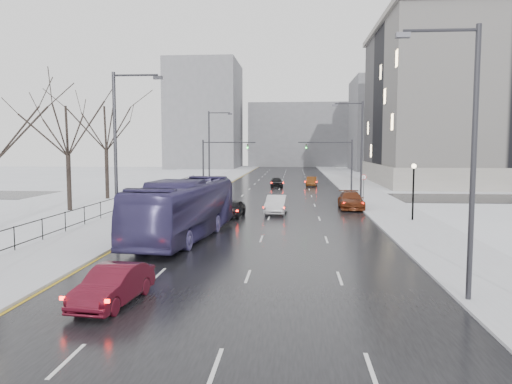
% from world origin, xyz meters
% --- Properties ---
extents(road, '(16.00, 150.00, 0.04)m').
position_xyz_m(road, '(0.00, 60.00, 0.02)').
color(road, black).
rests_on(road, ground).
extents(cross_road, '(130.00, 10.00, 0.04)m').
position_xyz_m(cross_road, '(0.00, 48.00, 0.02)').
color(cross_road, black).
rests_on(cross_road, ground).
extents(sidewalk_left, '(5.00, 150.00, 0.16)m').
position_xyz_m(sidewalk_left, '(-10.50, 60.00, 0.08)').
color(sidewalk_left, silver).
rests_on(sidewalk_left, ground).
extents(sidewalk_right, '(5.00, 150.00, 0.16)m').
position_xyz_m(sidewalk_right, '(10.50, 60.00, 0.08)').
color(sidewalk_right, silver).
rests_on(sidewalk_right, ground).
extents(park_strip, '(14.00, 150.00, 0.12)m').
position_xyz_m(park_strip, '(-20.00, 60.00, 0.06)').
color(park_strip, white).
rests_on(park_strip, ground).
extents(tree_park_d, '(8.75, 8.75, 12.50)m').
position_xyz_m(tree_park_d, '(-17.80, 34.00, 0.00)').
color(tree_park_d, black).
rests_on(tree_park_d, ground).
extents(tree_park_e, '(9.45, 9.45, 13.50)m').
position_xyz_m(tree_park_e, '(-18.20, 44.00, 0.00)').
color(tree_park_e, black).
rests_on(tree_park_e, ground).
extents(iron_fence, '(0.06, 70.00, 1.30)m').
position_xyz_m(iron_fence, '(-13.00, 30.00, 0.91)').
color(iron_fence, black).
rests_on(iron_fence, sidewalk_left).
extents(streetlight_r_near, '(2.95, 0.25, 10.00)m').
position_xyz_m(streetlight_r_near, '(8.17, 10.00, 5.62)').
color(streetlight_r_near, '#2D2D33').
rests_on(streetlight_r_near, ground).
extents(streetlight_r_mid, '(2.95, 0.25, 10.00)m').
position_xyz_m(streetlight_r_mid, '(8.17, 40.00, 5.62)').
color(streetlight_r_mid, '#2D2D33').
rests_on(streetlight_r_mid, ground).
extents(streetlight_l_near, '(2.95, 0.25, 10.00)m').
position_xyz_m(streetlight_l_near, '(-8.17, 20.00, 5.62)').
color(streetlight_l_near, '#2D2D33').
rests_on(streetlight_l_near, ground).
extents(streetlight_l_far, '(2.95, 0.25, 10.00)m').
position_xyz_m(streetlight_l_far, '(-8.17, 52.00, 5.62)').
color(streetlight_l_far, '#2D2D33').
rests_on(streetlight_l_far, ground).
extents(lamppost_r_mid, '(0.36, 0.36, 4.28)m').
position_xyz_m(lamppost_r_mid, '(11.00, 30.00, 2.94)').
color(lamppost_r_mid, black).
rests_on(lamppost_r_mid, sidewalk_right).
extents(mast_signal_right, '(6.10, 0.33, 6.50)m').
position_xyz_m(mast_signal_right, '(7.33, 48.00, 4.11)').
color(mast_signal_right, '#2D2D33').
rests_on(mast_signal_right, ground).
extents(mast_signal_left, '(6.10, 0.33, 6.50)m').
position_xyz_m(mast_signal_left, '(-7.33, 48.00, 4.11)').
color(mast_signal_left, '#2D2D33').
rests_on(mast_signal_left, ground).
extents(no_uturn_sign, '(0.60, 0.06, 2.70)m').
position_xyz_m(no_uturn_sign, '(9.20, 44.00, 2.30)').
color(no_uturn_sign, '#2D2D33').
rests_on(no_uturn_sign, sidewalk_right).
extents(civic_building, '(41.00, 31.00, 24.80)m').
position_xyz_m(civic_building, '(35.00, 72.00, 11.21)').
color(civic_building, gray).
rests_on(civic_building, ground).
extents(bldg_far_right, '(24.00, 20.00, 22.00)m').
position_xyz_m(bldg_far_right, '(28.00, 115.00, 11.00)').
color(bldg_far_right, slate).
rests_on(bldg_far_right, ground).
extents(bldg_far_left, '(18.00, 22.00, 28.00)m').
position_xyz_m(bldg_far_left, '(-22.00, 125.00, 14.00)').
color(bldg_far_left, slate).
rests_on(bldg_far_left, ground).
extents(bldg_far_center, '(30.00, 18.00, 18.00)m').
position_xyz_m(bldg_far_center, '(4.00, 140.00, 9.00)').
color(bldg_far_center, slate).
rests_on(bldg_far_center, ground).
extents(sedan_left_near, '(1.98, 4.37, 1.39)m').
position_xyz_m(sedan_left_near, '(-4.50, 8.81, 0.74)').
color(sedan_left_near, '#4E0D1B').
rests_on(sedan_left_near, road).
extents(bus, '(4.50, 13.47, 3.68)m').
position_xyz_m(bus, '(-4.80, 21.76, 1.88)').
color(bus, '#3A3363').
rests_on(bus, road).
extents(sedan_center_near, '(2.02, 4.17, 1.37)m').
position_xyz_m(sedan_center_near, '(-2.97, 31.47, 0.73)').
color(sedan_center_near, black).
rests_on(sedan_center_near, road).
extents(sedan_right_near, '(1.92, 4.78, 1.54)m').
position_xyz_m(sedan_right_near, '(0.50, 33.82, 0.81)').
color(sedan_right_near, silver).
rests_on(sedan_right_near, road).
extents(sedan_right_far, '(2.28, 5.42, 1.56)m').
position_xyz_m(sedan_right_far, '(7.20, 37.56, 0.82)').
color(sedan_right_far, '#59230F').
rests_on(sedan_right_far, road).
extents(sedan_center_far, '(2.02, 4.23, 1.40)m').
position_xyz_m(sedan_center_far, '(-0.50, 61.68, 0.74)').
color(sedan_center_far, black).
rests_on(sedan_center_far, road).
extents(sedan_right_distant, '(1.82, 4.23, 1.35)m').
position_xyz_m(sedan_right_distant, '(4.50, 63.71, 0.72)').
color(sedan_right_distant, '#592B0F').
rests_on(sedan_right_distant, road).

